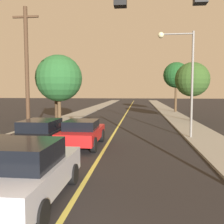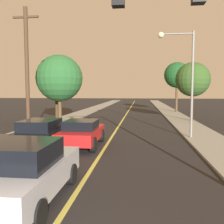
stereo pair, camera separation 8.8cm
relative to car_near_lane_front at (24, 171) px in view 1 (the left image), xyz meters
name	(u,v)px [view 1 (the left image)]	position (x,y,z in m)	size (l,w,h in m)	color
road_surface	(128,110)	(1.27, 32.46, -0.81)	(9.07, 80.00, 0.01)	black
sidewalk_left	(91,109)	(-4.52, 32.46, -0.75)	(2.50, 80.00, 0.12)	gray
sidewalk_right	(166,110)	(7.06, 32.46, -0.75)	(2.50, 80.00, 0.12)	gray
car_near_lane_front	(24,171)	(0.00, 0.00, 0.00)	(2.11, 4.17, 1.62)	#A5A8B2
car_near_lane_second	(82,132)	(0.00, 6.66, -0.06)	(1.94, 4.11, 1.41)	red
car_outer_lane_second	(42,133)	(-2.00, 6.10, -0.05)	(2.00, 4.78, 1.47)	black
traffic_signal_mast	(214,24)	(4.81, 0.33, 3.75)	(4.45, 0.42, 6.24)	slate
streetlamp_right	(183,68)	(5.60, 9.41, 3.49)	(2.15, 0.36, 6.37)	slate
utility_pole_left	(27,70)	(-3.87, 8.61, 3.40)	(1.60, 0.24, 7.87)	#422D1E
tree_left_near	(59,78)	(-4.30, 16.01, 3.29)	(4.21, 4.21, 6.10)	#4C3823
tree_left_far	(56,77)	(-4.93, 16.99, 3.48)	(2.44, 2.44, 5.44)	#3D2B1C
tree_right_near	(192,80)	(7.93, 18.23, 3.21)	(3.23, 3.23, 5.53)	#3D2B1C
tree_right_far	(176,75)	(7.95, 28.85, 4.28)	(3.48, 3.48, 6.74)	#4C3823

